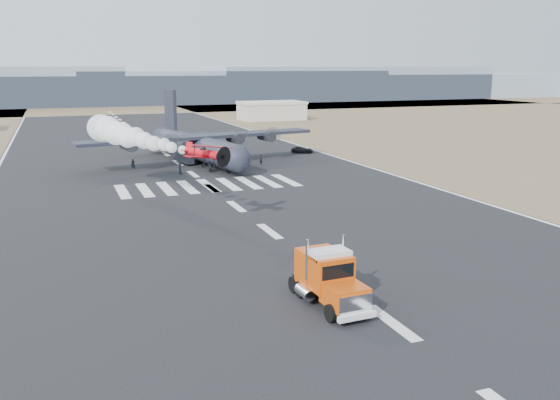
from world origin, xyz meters
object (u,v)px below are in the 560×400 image
crew_e (180,168)px  crew_h (211,168)px  hangar_right (271,110)px  transport_aircraft (196,145)px  crew_c (211,163)px  crew_d (205,161)px  crew_g (133,164)px  semi_truck (328,277)px  aerobatic_biplane (206,153)px  support_vehicle (302,150)px  crew_f (210,166)px  crew_a (261,160)px  crew_b (247,163)px

crew_e → crew_h: bearing=110.9°
hangar_right → transport_aircraft: size_ratio=0.48×
crew_c → crew_d: 1.95m
crew_d → crew_g: bearing=126.2°
transport_aircraft → crew_e: bearing=-126.4°
semi_truck → crew_g: size_ratio=5.04×
aerobatic_biplane → crew_h: 34.75m
aerobatic_biplane → support_vehicle: size_ratio=1.34×
support_vehicle → crew_d: 24.15m
crew_f → crew_c: bearing=-49.9°
crew_a → crew_e: 15.34m
crew_c → crew_f: 3.28m
support_vehicle → crew_c: bearing=146.5°
crew_h → crew_c: bearing=114.0°
aerobatic_biplane → support_vehicle: (31.30, 48.48, -7.32)m
crew_c → crew_d: bearing=117.3°
crew_g → crew_f: bearing=-18.7°
semi_truck → crew_h: 56.28m
support_vehicle → crew_a: bearing=160.4°
hangar_right → crew_e: bearing=-118.3°
hangar_right → support_vehicle: size_ratio=4.63×
crew_f → crew_g: 13.12m
crew_g → crew_h: bearing=-22.2°
crew_a → crew_h: bearing=174.3°
aerobatic_biplane → crew_c: 38.82m
crew_a → crew_b: size_ratio=1.01×
support_vehicle → hangar_right: bearing=12.9°
crew_b → crew_e: 11.71m
transport_aircraft → crew_h: bearing=-100.6°
support_vehicle → crew_c: (-21.58, -11.56, 0.25)m
crew_c → crew_a: bearing=12.6°
crew_c → crew_d: crew_d is taller
aerobatic_biplane → crew_e: bearing=66.5°
hangar_right → crew_f: 98.47m
hangar_right → crew_f: size_ratio=11.50×
crew_a → crew_b: bearing=-174.2°
crew_g → semi_truck: bearing=-74.8°
crew_a → crew_d: bearing=141.1°
crew_b → crew_d: size_ratio=1.01×
transport_aircraft → semi_truck: bearing=-105.2°
support_vehicle → crew_b: (-15.86, -13.64, 0.32)m
crew_b → crew_g: bearing=89.8°
crew_b → crew_f: size_ratio=1.05×
crew_h → aerobatic_biplane: bearing=-67.7°
aerobatic_biplane → crew_d: bearing=59.6°
crew_a → crew_b: (-3.27, -2.26, -0.01)m
hangar_right → crew_e: hangar_right is taller
crew_g → crew_h: crew_g is taller
crew_e → crew_h: 4.99m
crew_d → crew_g: (-11.84, 1.25, -0.03)m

